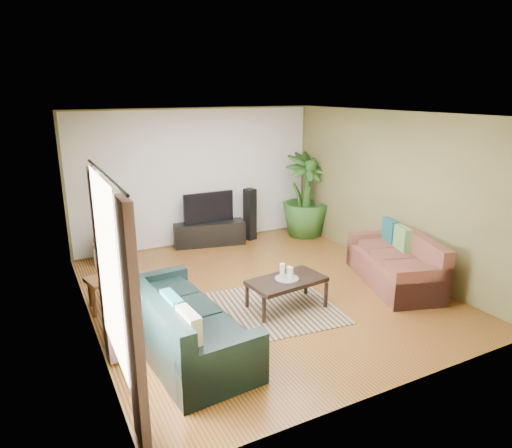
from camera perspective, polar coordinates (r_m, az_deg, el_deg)
floor at (r=7.18m, az=0.74°, el=-8.47°), size 5.50×5.50×0.00m
ceiling at (r=6.52m, az=0.83°, el=13.60°), size 5.50×5.50×0.00m
wall_back at (r=9.19m, az=-7.34°, el=5.79°), size 5.00×0.00×5.00m
wall_front at (r=4.60m, az=17.16°, el=-5.63°), size 5.00×0.00×5.00m
wall_left at (r=6.01m, az=-20.77°, el=-0.80°), size 0.00×5.50×5.50m
wall_right at (r=8.17m, az=16.50°, el=3.93°), size 0.00×5.50×5.50m
backwall_panel at (r=9.18m, az=-7.31°, el=5.78°), size 4.90×0.00×4.90m
window_pane at (r=4.49m, az=-18.01°, el=-5.55°), size 0.00×1.80×1.80m
curtain_near at (r=3.93m, az=-15.02°, el=-12.58°), size 0.08×0.35×2.20m
curtain_far at (r=5.28m, az=-18.64°, el=-5.22°), size 0.08×0.35×2.20m
curtain_rod at (r=4.26m, az=-18.40°, el=5.87°), size 0.03×1.90×0.03m
sofa_left at (r=5.63m, az=-9.18°, el=-11.27°), size 1.16×2.36×0.85m
sofa_right at (r=7.65m, az=16.87°, el=-4.16°), size 1.41×2.08×0.85m
area_rug at (r=6.57m, az=-0.32°, el=-10.87°), size 2.50×1.90×0.01m
coffee_table at (r=6.62m, az=3.83°, el=-8.64°), size 1.15×0.72×0.44m
candle_tray at (r=6.52m, az=3.87°, el=-6.81°), size 0.34×0.34×0.01m
candle_tall at (r=6.47m, az=3.29°, el=-5.87°), size 0.07×0.07×0.22m
candle_mid at (r=6.47m, az=4.37°, el=-6.12°), size 0.07×0.07×0.17m
candle_short at (r=6.57m, az=4.13°, el=-5.90°), size 0.07×0.07×0.14m
tv_stand at (r=9.27m, az=-5.85°, el=-1.17°), size 1.47×0.72×0.47m
television at (r=9.12m, az=-5.95°, el=2.08°), size 1.04×0.06×0.61m
speaker_left at (r=8.76m, az=-16.19°, el=-1.33°), size 0.19×0.21×0.90m
speaker_right at (r=9.48m, az=-0.77°, el=1.22°), size 0.25×0.26×1.08m
potted_plant at (r=9.73m, az=6.18°, el=3.60°), size 1.05×1.05×1.76m
plant_pot at (r=9.92m, az=6.04°, el=-0.66°), size 0.33×0.33×0.25m
pedestal at (r=8.72m, az=-18.59°, el=-3.66°), size 0.34×0.34×0.31m
vase at (r=8.63m, az=-18.77°, el=-1.79°), size 0.29×0.29×0.40m
side_table at (r=6.91m, az=-18.31°, el=-8.25°), size 0.53×0.53×0.47m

